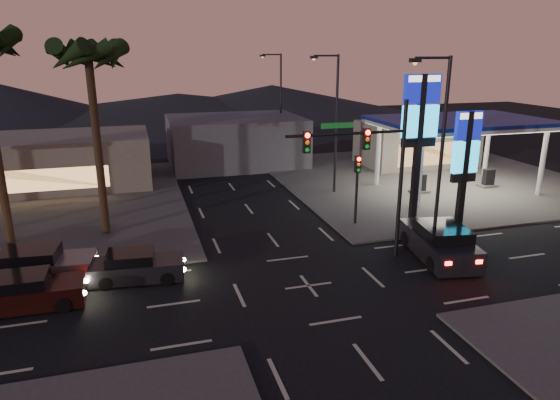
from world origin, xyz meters
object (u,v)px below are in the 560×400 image
object	(u,v)px
pylon_sign_short	(466,153)
car_lane_b_front	(38,266)
car_lane_a_front	(136,267)
traffic_signal_mast	(370,159)
car_lane_a_mid	(27,292)
suv_station	(439,242)
gas_station	(461,124)
pylon_sign_tall	(420,121)

from	to	relation	value
pylon_sign_short	car_lane_b_front	bearing A→B (deg)	-178.67
car_lane_a_front	traffic_signal_mast	bearing A→B (deg)	-4.41
car_lane_b_front	traffic_signal_mast	bearing A→B (deg)	-7.30
pylon_sign_short	car_lane_a_mid	world-z (taller)	pylon_sign_short
pylon_sign_short	car_lane_b_front	distance (m)	23.08
traffic_signal_mast	suv_station	xyz separation A→B (m)	(3.72, -0.82, -4.38)
pylon_sign_short	car_lane_a_mid	distance (m)	23.33
traffic_signal_mast	car_lane_b_front	size ratio (longest dim) A/B	1.58
gas_station	suv_station	bearing A→B (deg)	-128.21
car_lane_b_front	car_lane_a_mid	bearing A→B (deg)	-91.08
gas_station	pylon_sign_short	size ratio (longest dim) A/B	1.74
gas_station	suv_station	size ratio (longest dim) A/B	2.12
pylon_sign_tall	car_lane_a_mid	bearing A→B (deg)	-168.69
pylon_sign_tall	car_lane_b_front	bearing A→B (deg)	-175.68
pylon_sign_tall	traffic_signal_mast	distance (m)	6.02
traffic_signal_mast	car_lane_a_mid	xyz separation A→B (m)	(-15.54, -0.55, -4.55)
pylon_sign_tall	car_lane_a_mid	distance (m)	21.46
traffic_signal_mast	pylon_sign_tall	bearing A→B (deg)	36.52
gas_station	car_lane_a_mid	bearing A→B (deg)	-159.19
car_lane_a_mid	gas_station	bearing A→B (deg)	20.81
car_lane_a_mid	car_lane_b_front	bearing A→B (deg)	88.92
car_lane_b_front	suv_station	size ratio (longest dim) A/B	0.88
gas_station	car_lane_a_mid	distance (m)	30.05
pylon_sign_short	traffic_signal_mast	bearing A→B (deg)	-160.87
car_lane_a_front	car_lane_b_front	bearing A→B (deg)	165.43
gas_station	car_lane_b_front	xyz separation A→B (m)	(-27.74, -8.03, -4.34)
gas_station	pylon_sign_tall	size ratio (longest dim) A/B	1.36
traffic_signal_mast	car_lane_a_front	bearing A→B (deg)	175.59
pylon_sign_tall	pylon_sign_short	distance (m)	3.20
gas_station	car_lane_b_front	size ratio (longest dim) A/B	2.41
pylon_sign_short	car_lane_b_front	size ratio (longest dim) A/B	1.38
car_lane_a_mid	car_lane_b_front	distance (m)	2.53
car_lane_a_front	car_lane_b_front	world-z (taller)	car_lane_b_front
car_lane_b_front	pylon_sign_short	bearing A→B (deg)	1.33
pylon_sign_short	suv_station	size ratio (longest dim) A/B	1.22
car_lane_b_front	suv_station	distance (m)	19.42
pylon_sign_short	car_lane_a_front	bearing A→B (deg)	-174.89
suv_station	car_lane_a_mid	bearing A→B (deg)	179.19
pylon_sign_short	car_lane_a_mid	size ratio (longest dim) A/B	1.55
gas_station	car_lane_b_front	world-z (taller)	gas_station
traffic_signal_mast	car_lane_b_front	world-z (taller)	traffic_signal_mast
pylon_sign_tall	suv_station	xyz separation A→B (m)	(-1.03, -4.33, -5.55)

